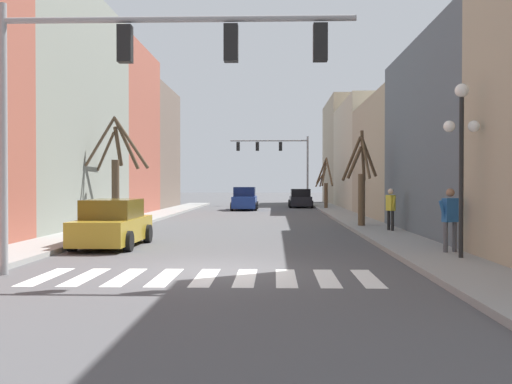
{
  "coord_description": "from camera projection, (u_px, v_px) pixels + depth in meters",
  "views": [
    {
      "loc": [
        1.55,
        -14.37,
        2.11
      ],
      "look_at": [
        0.2,
        28.77,
        1.47
      ],
      "focal_mm": 42.0,
      "sensor_mm": 36.0,
      "label": 1
    }
  ],
  "objects": [
    {
      "name": "street_tree_right_mid",
      "position": [
        361.0,
        180.0,
        27.82
      ],
      "size": [
        1.57,
        2.59,
        4.42
      ],
      "color": "brown",
      "rests_on": "sidewalk_right"
    },
    {
      "name": "car_parked_right_mid",
      "position": [
        300.0,
        199.0,
        52.16
      ],
      "size": [
        2.04,
        4.75,
        1.61
      ],
      "rotation": [
        0.0,
        0.0,
        1.57
      ],
      "color": "black",
      "rests_on": "ground_plane"
    },
    {
      "name": "car_parked_left_far",
      "position": [
        113.0,
        224.0,
        19.81
      ],
      "size": [
        1.96,
        4.53,
        1.57
      ],
      "rotation": [
        0.0,
        0.0,
        1.57
      ],
      "color": "#A38423",
      "rests_on": "ground_plane"
    },
    {
      "name": "building_row_left",
      "position": [
        51.0,
        118.0,
        30.85
      ],
      "size": [
        6.0,
        45.41,
        11.31
      ],
      "color": "#934C3D",
      "rests_on": "ground_plane"
    },
    {
      "name": "street_lamp_right_corner",
      "position": [
        461.0,
        135.0,
        15.66
      ],
      "size": [
        0.95,
        0.36,
        4.57
      ],
      "color": "black",
      "rests_on": "sidewalk_right"
    },
    {
      "name": "ground_plane",
      "position": [
        211.0,
        270.0,
        14.44
      ],
      "size": [
        240.0,
        240.0,
        0.0
      ],
      "primitive_type": "plane",
      "color": "#4C4C4F"
    },
    {
      "name": "car_parked_right_far",
      "position": [
        245.0,
        199.0,
        47.17
      ],
      "size": [
        2.05,
        4.81,
        1.81
      ],
      "rotation": [
        0.0,
        0.0,
        -1.57
      ],
      "color": "navy",
      "rests_on": "ground_plane"
    },
    {
      "name": "crosswalk_stripes",
      "position": [
        205.0,
        277.0,
        13.34
      ],
      "size": [
        7.65,
        2.6,
        0.01
      ],
      "color": "white",
      "rests_on": "ground_plane"
    },
    {
      "name": "traffic_signal_near",
      "position": [
        135.0,
        70.0,
        13.6
      ],
      "size": [
        8.15,
        0.28,
        6.23
      ],
      "color": "gray",
      "rests_on": "ground_plane"
    },
    {
      "name": "building_row_right",
      "position": [
        406.0,
        144.0,
        38.26
      ],
      "size": [
        6.0,
        59.86,
        11.32
      ],
      "color": "tan",
      "rests_on": "ground_plane"
    },
    {
      "name": "street_tree_right_far",
      "position": [
        117.0,
        172.0,
        27.63
      ],
      "size": [
        2.94,
        2.2,
        5.06
      ],
      "color": "#473828",
      "rests_on": "sidewalk_left"
    },
    {
      "name": "traffic_signal_far",
      "position": [
        279.0,
        154.0,
        57.01
      ],
      "size": [
        7.46,
        0.28,
        6.57
      ],
      "color": "gray",
      "rests_on": "ground_plane"
    },
    {
      "name": "sidewalk_right",
      "position": [
        459.0,
        268.0,
        14.26
      ],
      "size": [
        2.05,
        90.0,
        0.15
      ],
      "color": "gray",
      "rests_on": "ground_plane"
    },
    {
      "name": "pedestrian_waiting_at_curb",
      "position": [
        450.0,
        214.0,
        16.96
      ],
      "size": [
        0.75,
        0.39,
        1.81
      ],
      "rotation": [
        0.0,
        0.0,
        0.4
      ],
      "color": "#4C4C51",
      "rests_on": "sidewalk_right"
    },
    {
      "name": "street_tree_left_mid",
      "position": [
        325.0,
        184.0,
        47.29
      ],
      "size": [
        1.31,
        2.14,
        4.01
      ],
      "color": "brown",
      "rests_on": "sidewalk_right"
    },
    {
      "name": "pedestrian_on_left_sidewalk",
      "position": [
        391.0,
        206.0,
        24.75
      ],
      "size": [
        0.36,
        0.73,
        1.73
      ],
      "rotation": [
        0.0,
        0.0,
        1.94
      ],
      "color": "black",
      "rests_on": "sidewalk_right"
    }
  ]
}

